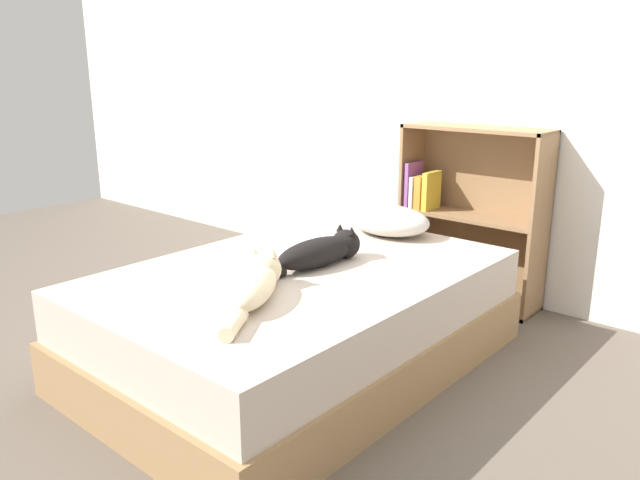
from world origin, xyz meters
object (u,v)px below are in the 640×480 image
at_px(pillow, 388,220).
at_px(cat_dark, 321,252).
at_px(cat_light, 256,284).
at_px(bed, 300,317).
at_px(bookshelf, 470,212).

bearing_deg(pillow, cat_dark, -83.01).
bearing_deg(cat_dark, cat_light, -164.83).
height_order(bed, bookshelf, bookshelf).
xyz_separation_m(cat_light, cat_dark, (-0.08, 0.47, 0.00)).
distance_m(pillow, cat_dark, 0.63).
relative_size(pillow, bookshelf, 0.46).
distance_m(bed, pillow, 0.78).
bearing_deg(pillow, bookshelf, 70.48).
bearing_deg(cat_dark, pillow, 12.11).
height_order(pillow, cat_light, cat_light).
xyz_separation_m(bed, pillow, (-0.04, 0.72, 0.30)).
height_order(bed, pillow, pillow).
height_order(cat_light, cat_dark, cat_light).
distance_m(bed, cat_dark, 0.31).
height_order(pillow, cat_dark, cat_dark).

